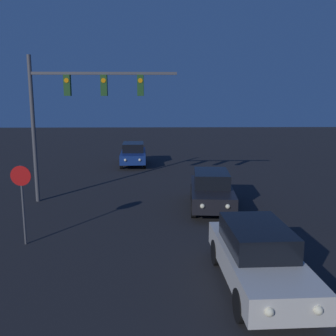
% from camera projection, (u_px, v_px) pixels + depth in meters
% --- Properties ---
extents(car_near, '(1.86, 4.60, 1.56)m').
position_uv_depth(car_near, '(258.00, 256.00, 9.21)').
color(car_near, beige).
rests_on(car_near, ground_plane).
extents(car_mid, '(2.04, 4.65, 1.56)m').
position_uv_depth(car_mid, '(211.00, 189.00, 16.02)').
color(car_mid, black).
rests_on(car_mid, ground_plane).
extents(car_far, '(1.90, 4.61, 1.56)m').
position_uv_depth(car_far, '(133.00, 154.00, 26.42)').
color(car_far, navy).
rests_on(car_far, ground_plane).
extents(traffic_signal_mast, '(6.45, 0.30, 6.49)m').
position_uv_depth(traffic_signal_mast, '(75.00, 102.00, 16.40)').
color(traffic_signal_mast, '#4C4C51').
rests_on(traffic_signal_mast, ground_plane).
extents(stop_sign, '(0.64, 0.07, 2.58)m').
position_uv_depth(stop_sign, '(22.00, 191.00, 11.76)').
color(stop_sign, '#4C4C51').
rests_on(stop_sign, ground_plane).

